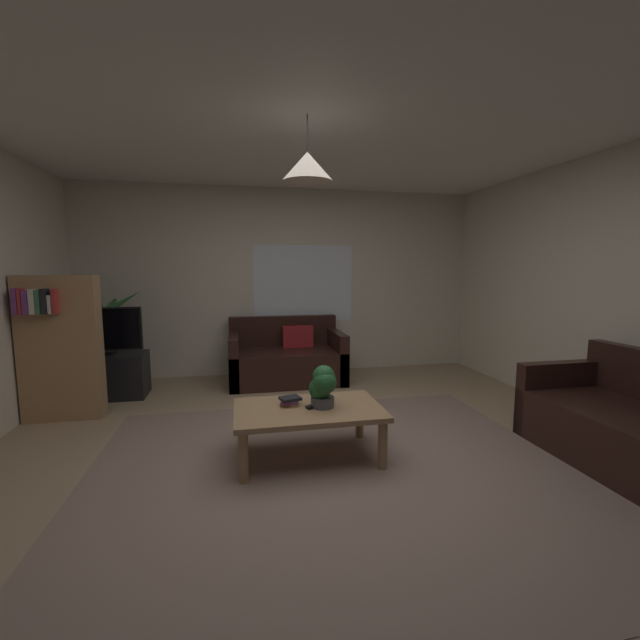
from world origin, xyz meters
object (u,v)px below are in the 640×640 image
Objects in this scene: couch_under_window at (287,360)px; pendant_lamp at (307,167)px; tv_stand at (105,376)px; remote_on_table_0 at (316,406)px; book_on_table_2 at (290,398)px; tv at (101,331)px; book_on_table_1 at (289,402)px; coffee_table at (308,414)px; potted_palm_corner at (103,340)px; potted_plant_on_table at (323,385)px; couch_right_side at (631,429)px; book_on_table_0 at (289,404)px; bookshelf_corner at (60,346)px.

couch_under_window is 3.15× the size of pendant_lamp.
remote_on_table_0 is at bearing -43.30° from tv_stand.
book_on_table_2 is 0.18× the size of tv.
coffee_table is at bearing -26.79° from book_on_table_1.
potted_palm_corner is at bearing 131.32° from pendant_lamp.
tv is 3.11m from pendant_lamp.
tv is (-2.01, 1.91, 0.43)m from coffee_table.
pendant_lamp is at bearing 171.39° from potted_plant_on_table.
potted_palm_corner is at bearing 130.43° from book_on_table_2.
couch_under_window is 1.29× the size of coffee_table.
pendant_lamp is (-0.06, 0.01, 1.77)m from remote_on_table_0.
potted_palm_corner is at bearing 131.32° from coffee_table.
potted_plant_on_table is (-2.23, 0.57, 0.30)m from couch_right_side.
book_on_table_0 is 0.41× the size of potted_plant_on_table.
tv is 0.69× the size of potted_palm_corner.
pendant_lamp reaches higher than potted_palm_corner.
couch_right_side is 2.42m from coffee_table.
couch_right_side is at bearing 52.59° from remote_on_table_0.
couch_under_window is at bearing 83.70° from book_on_table_0.
book_on_table_1 is at bearing -44.61° from tv.
book_on_table_0 is at bearing 150.68° from coffee_table.
coffee_table is 0.80× the size of bookshelf_corner.
bookshelf_corner is (-2.25, 1.31, 0.31)m from remote_on_table_0.
coffee_table is 1.84m from pendant_lamp.
coffee_table is 8.30× the size of book_on_table_0.
couch_under_window reaches higher than coffee_table.
bookshelf_corner reaches higher than coffee_table.
book_on_table_2 is (0.01, 0.00, 0.02)m from book_on_table_1.
potted_plant_on_table is at bearing -20.70° from book_on_table_0.
book_on_table_2 is at bearing -44.76° from tv_stand.
couch_right_side is at bearing -30.14° from tv_stand.
book_on_table_1 is 0.82× the size of remote_on_table_0.
coffee_table is 0.26m from potted_plant_on_table.
pendant_lamp is (0.14, -0.08, 1.77)m from book_on_table_0.
book_on_table_2 is 2.65m from tv_stand.
coffee_table is (-2.34, 0.59, 0.07)m from couch_right_side.
book_on_table_1 is at bearing 153.21° from coffee_table.
book_on_table_2 reaches higher than book_on_table_0.
book_on_table_2 is 3.13m from potted_palm_corner.
book_on_table_0 is 0.16× the size of tv.
coffee_table is 2.44× the size of pendant_lamp.
tv is (-1.88, 1.84, 0.32)m from book_on_table_2.
potted_plant_on_table reaches higher than remote_on_table_0.
potted_plant_on_table is at bearing -42.36° from tv.
book_on_table_2 is 0.12× the size of potted_palm_corner.
tv_stand is (-1.88, 1.86, -0.21)m from book_on_table_2.
potted_plant_on_table is 0.71× the size of pendant_lamp.
pendant_lamp is (0.13, -0.07, 1.73)m from book_on_table_2.
coffee_table is 0.18m from book_on_table_1.
couch_right_side is (2.24, -2.79, 0.00)m from couch_under_window.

